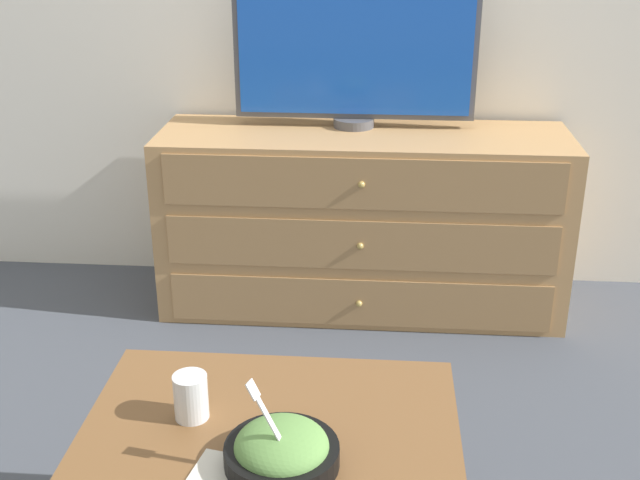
# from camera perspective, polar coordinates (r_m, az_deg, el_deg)

# --- Properties ---
(ground_plane) EXTENTS (12.00, 12.00, 0.00)m
(ground_plane) POSITION_cam_1_polar(r_m,az_deg,el_deg) (3.41, 4.07, -2.41)
(ground_plane) COLOR #474C56
(dresser) EXTENTS (1.50, 0.48, 0.68)m
(dresser) POSITION_cam_1_polar(r_m,az_deg,el_deg) (3.03, 3.05, 1.33)
(dresser) COLOR tan
(dresser) RESTS_ON ground_plane
(tv) EXTENTS (0.88, 0.15, 0.54)m
(tv) POSITION_cam_1_polar(r_m,az_deg,el_deg) (2.96, 2.55, 13.28)
(tv) COLOR #515156
(tv) RESTS_ON dresser
(coffee_table) EXTENTS (0.78, 0.57, 0.45)m
(coffee_table) POSITION_cam_1_polar(r_m,az_deg,el_deg) (1.75, -3.45, -15.12)
(coffee_table) COLOR brown
(coffee_table) RESTS_ON ground_plane
(takeout_bowl) EXTENTS (0.22, 0.22, 0.19)m
(takeout_bowl) POSITION_cam_1_polar(r_m,az_deg,el_deg) (1.59, -2.67, -14.71)
(takeout_bowl) COLOR black
(takeout_bowl) RESTS_ON coffee_table
(drink_cup) EXTENTS (0.07, 0.07, 0.10)m
(drink_cup) POSITION_cam_1_polar(r_m,az_deg,el_deg) (1.73, -9.08, -11.12)
(drink_cup) COLOR #9E6638
(drink_cup) RESTS_ON coffee_table
(napkin) EXTENTS (0.16, 0.16, 0.00)m
(napkin) POSITION_cam_1_polar(r_m,az_deg,el_deg) (1.58, -6.64, -16.46)
(napkin) COLOR silver
(napkin) RESTS_ON coffee_table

